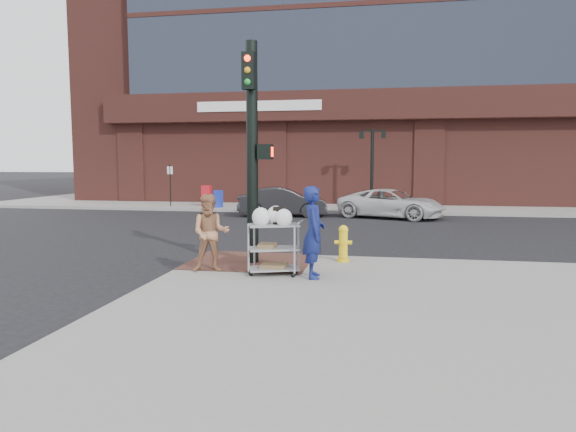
% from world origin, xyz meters
% --- Properties ---
extents(ground, '(220.00, 220.00, 0.00)m').
position_xyz_m(ground, '(0.00, 0.00, 0.00)').
color(ground, black).
rests_on(ground, ground).
extents(sidewalk_far, '(65.00, 36.00, 0.15)m').
position_xyz_m(sidewalk_far, '(12.50, 32.00, 0.07)').
color(sidewalk_far, gray).
rests_on(sidewalk_far, ground).
extents(brick_curb_ramp, '(2.80, 2.40, 0.01)m').
position_xyz_m(brick_curb_ramp, '(-0.60, 0.90, 0.16)').
color(brick_curb_ramp, '#4D2D24').
rests_on(brick_curb_ramp, sidewalk_near).
extents(bank_building, '(42.00, 26.00, 28.00)m').
position_xyz_m(bank_building, '(5.00, 31.00, 14.15)').
color(bank_building, brown).
rests_on(bank_building, sidewalk_far).
extents(lamp_post, '(1.32, 0.22, 4.00)m').
position_xyz_m(lamp_post, '(2.00, 16.00, 2.62)').
color(lamp_post, black).
rests_on(lamp_post, sidewalk_far).
extents(parking_sign, '(0.05, 0.05, 2.20)m').
position_xyz_m(parking_sign, '(-8.50, 15.00, 1.25)').
color(parking_sign, black).
rests_on(parking_sign, sidewalk_far).
extents(traffic_signal_pole, '(0.61, 0.51, 5.00)m').
position_xyz_m(traffic_signal_pole, '(-0.48, 0.77, 2.83)').
color(traffic_signal_pole, black).
rests_on(traffic_signal_pole, sidewalk_near).
extents(woman_blue, '(0.54, 0.73, 1.85)m').
position_xyz_m(woman_blue, '(1.08, -0.51, 1.07)').
color(woman_blue, navy).
rests_on(woman_blue, sidewalk_near).
extents(pedestrian_tan, '(0.93, 0.80, 1.65)m').
position_xyz_m(pedestrian_tan, '(-1.14, -0.32, 0.98)').
color(pedestrian_tan, '#AB7450').
rests_on(pedestrian_tan, sidewalk_near).
extents(sedan_dark, '(4.22, 2.00, 1.34)m').
position_xyz_m(sedan_dark, '(-1.97, 12.40, 0.67)').
color(sedan_dark, black).
rests_on(sedan_dark, ground).
extents(minivan_white, '(5.09, 3.59, 1.29)m').
position_xyz_m(minivan_white, '(2.92, 12.52, 0.64)').
color(minivan_white, silver).
rests_on(minivan_white, ground).
extents(utility_cart, '(1.15, 0.87, 1.41)m').
position_xyz_m(utility_cart, '(0.23, -0.36, 0.79)').
color(utility_cart, gray).
rests_on(utility_cart, sidewalk_near).
extents(fire_hydrant, '(0.41, 0.28, 0.86)m').
position_xyz_m(fire_hydrant, '(1.56, 1.27, 0.59)').
color(fire_hydrant, yellow).
rests_on(fire_hydrant, sidewalk_near).
extents(newsbox_red, '(0.47, 0.43, 1.10)m').
position_xyz_m(newsbox_red, '(-6.68, 15.52, 0.70)').
color(newsbox_red, red).
rests_on(newsbox_red, sidewalk_far).
extents(newsbox_blue, '(0.44, 0.41, 0.88)m').
position_xyz_m(newsbox_blue, '(-5.77, 14.71, 0.59)').
color(newsbox_blue, '#1B30B4').
rests_on(newsbox_blue, sidewalk_far).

